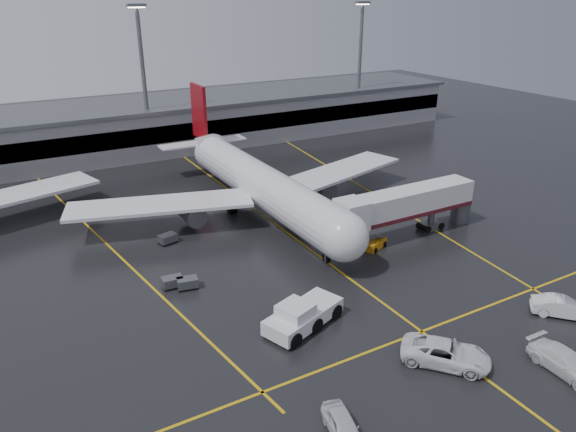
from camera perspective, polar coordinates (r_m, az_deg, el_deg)
ground at (r=64.24m, az=0.67°, el=-2.35°), size 220.00×220.00×0.00m
apron_line_centre at (r=64.24m, az=0.67°, el=-2.34°), size 0.25×90.00×0.02m
apron_line_stop at (r=48.99m, az=14.00°, el=-11.81°), size 60.00×0.25×0.02m
apron_line_left at (r=66.76m, az=-18.88°, el=-2.64°), size 9.99×69.35×0.02m
apron_line_right at (r=81.31m, az=8.13°, el=2.94°), size 7.57×69.64×0.02m
terminal at (r=104.99m, az=-12.77°, el=9.58°), size 122.00×19.00×8.60m
light_mast_mid at (r=96.24m, az=-15.12°, el=14.37°), size 3.00×1.20×25.45m
light_mast_right at (r=116.10m, az=7.65°, el=16.24°), size 3.00×1.20×25.45m
main_airliner at (r=70.59m, az=-3.28°, el=3.66°), size 48.80×45.60×14.10m
jet_bridge at (r=64.80m, az=12.52°, el=1.09°), size 19.90×3.40×6.05m
pushback_tractor at (r=47.62m, az=1.48°, el=-10.57°), size 8.29×5.53×2.75m
belt_loader at (r=62.45m, az=9.24°, el=-2.93°), size 3.45×2.44×2.02m
service_van_a at (r=45.30m, az=16.40°, el=-13.80°), size 6.96×7.32×1.93m
service_van_b at (r=47.86m, az=27.41°, el=-13.63°), size 2.63×6.12×1.76m
service_van_c at (r=55.12m, az=27.14°, el=-8.61°), size 5.03×5.20×1.77m
service_van_d at (r=38.18m, az=5.86°, el=-21.31°), size 2.77×4.81×1.54m
baggage_cart_a at (r=54.43m, az=-10.62°, el=-6.97°), size 2.20×1.64×1.12m
baggage_cart_b at (r=54.92m, az=-12.16°, el=-6.81°), size 2.08×1.42×1.12m
baggage_cart_c at (r=64.26m, az=-12.66°, el=-2.32°), size 2.27×1.78×1.12m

